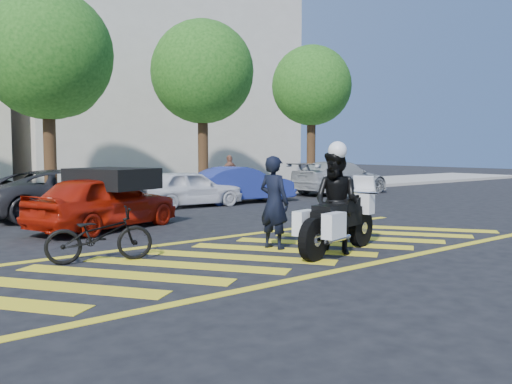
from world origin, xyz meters
TOP-DOWN VIEW (x-y plane):
  - ground at (0.00, 0.00)m, footprint 90.00×90.00m
  - sidewalk at (0.00, 12.00)m, footprint 60.00×5.00m
  - crosswalk at (-0.04, 0.00)m, footprint 12.33×4.00m
  - building_right at (9.00, 21.00)m, footprint 16.00×8.00m
  - tree_center at (0.13, 12.06)m, footprint 4.60×4.60m
  - tree_right at (6.63, 12.06)m, footprint 4.40×4.40m
  - tree_far_right at (13.13, 12.06)m, footprint 4.00×4.00m
  - officer_bike at (0.45, 0.20)m, footprint 0.55×0.73m
  - bicycle at (-2.70, 1.11)m, footprint 1.90×1.11m
  - police_motorcycle at (1.05, -0.92)m, footprint 2.51×1.10m
  - officer_moto at (1.03, -0.91)m, footprint 0.93×1.08m
  - red_convertible at (-1.10, 4.66)m, footprint 4.23×2.84m
  - parked_mid_left at (-0.90, 7.80)m, footprint 5.13×2.88m
  - parked_mid_right at (3.21, 7.80)m, footprint 3.76×1.79m
  - parked_right at (5.38, 7.80)m, footprint 4.08×1.86m
  - parked_far_right at (10.99, 8.15)m, footprint 4.88×2.07m
  - pedestrian_right at (6.48, 10.00)m, footprint 0.90×0.38m

SIDE VIEW (x-z plane):
  - ground at x=0.00m, z-range 0.00..0.00m
  - crosswalk at x=-0.04m, z-range 0.00..0.01m
  - sidewalk at x=0.00m, z-range 0.00..0.15m
  - bicycle at x=-2.70m, z-range 0.00..0.94m
  - police_motorcycle at x=1.05m, z-range 0.05..1.17m
  - parked_mid_right at x=3.21m, z-range 0.00..1.24m
  - parked_right at x=5.38m, z-range 0.00..1.30m
  - red_convertible at x=-1.10m, z-range 0.00..1.34m
  - parked_mid_left at x=-0.90m, z-range 0.00..1.35m
  - parked_far_right at x=10.99m, z-range 0.00..1.40m
  - officer_bike at x=0.45m, z-range 0.00..1.81m
  - pedestrian_right at x=6.48m, z-range 0.15..1.68m
  - officer_moto at x=1.03m, z-range 0.00..1.92m
  - tree_far_right at x=13.13m, z-range 1.39..8.49m
  - tree_right at x=6.63m, z-range 1.34..8.75m
  - tree_center at x=0.13m, z-range 1.31..8.88m
  - building_right at x=9.00m, z-range 0.00..11.00m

